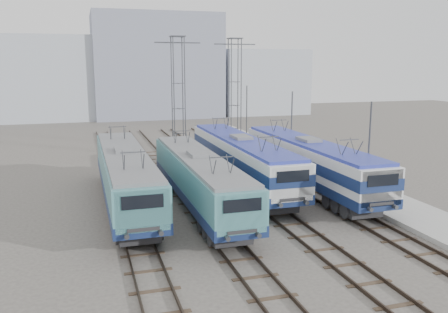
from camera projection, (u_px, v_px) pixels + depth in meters
ground at (256, 229)px, 27.41m from camera, size 160.00×160.00×0.00m
platform at (340, 182)px, 37.79m from camera, size 4.00×70.00×0.30m
locomotive_far_left at (126, 174)px, 31.03m from camera, size 2.91×18.40×3.46m
locomotive_center_left at (199, 177)px, 30.51m from camera, size 2.78×17.55×3.30m
locomotive_center_right at (242, 157)px, 36.14m from camera, size 2.95×18.68×3.51m
locomotive_far_right at (309, 160)px, 35.24m from camera, size 2.92×18.48×3.47m
catenary_tower_west at (178, 92)px, 46.81m from camera, size 4.50×1.20×12.00m
catenary_tower_east at (235, 90)px, 50.53m from camera, size 4.50×1.20×12.00m
mast_front at (369, 155)px, 31.05m from camera, size 0.12×0.12×7.00m
mast_mid at (291, 131)px, 42.33m from camera, size 0.12×0.12×7.00m
mast_rear at (247, 117)px, 53.60m from camera, size 0.12×0.12×7.00m
building_west at (51, 78)px, 80.36m from camera, size 18.00×12.00×14.00m
building_center at (156, 66)px, 85.08m from camera, size 22.00×14.00×18.00m
building_east at (260, 82)px, 91.31m from camera, size 16.00×12.00×12.00m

